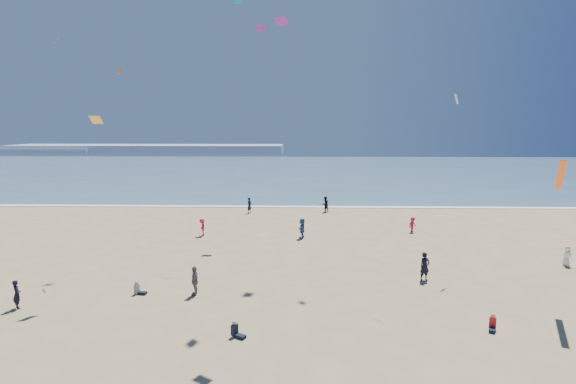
{
  "coord_description": "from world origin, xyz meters",
  "views": [
    {
      "loc": [
        2.59,
        -12.43,
        10.27
      ],
      "look_at": [
        2.0,
        8.0,
        7.32
      ],
      "focal_mm": 28.0,
      "sensor_mm": 36.0,
      "label": 1
    }
  ],
  "objects": [
    {
      "name": "ocean",
      "position": [
        0.0,
        95.0,
        0.03
      ],
      "size": [
        220.0,
        100.0,
        0.06
      ],
      "primitive_type": "cube",
      "color": "#476B84",
      "rests_on": "ground"
    },
    {
      "name": "surf_line",
      "position": [
        0.0,
        45.0,
        0.04
      ],
      "size": [
        220.0,
        1.2,
        0.08
      ],
      "primitive_type": "cube",
      "color": "white",
      "rests_on": "ground"
    },
    {
      "name": "headland_far",
      "position": [
        -60.0,
        170.0,
        1.6
      ],
      "size": [
        110.0,
        20.0,
        3.2
      ],
      "primitive_type": "cube",
      "color": "#7A8EA8",
      "rests_on": "ground"
    },
    {
      "name": "headland_near",
      "position": [
        -100.0,
        165.0,
        1.0
      ],
      "size": [
        40.0,
        14.0,
        2.0
      ],
      "primitive_type": "cube",
      "color": "#7A8EA8",
      "rests_on": "ground"
    },
    {
      "name": "standing_flyers",
      "position": [
        3.41,
        16.95,
        0.89
      ],
      "size": [
        40.31,
        45.42,
        1.95
      ],
      "color": "black",
      "rests_on": "ground"
    },
    {
      "name": "seated_group",
      "position": [
        2.75,
        6.11,
        0.42
      ],
      "size": [
        20.94,
        18.22,
        0.84
      ],
      "color": "silver",
      "rests_on": "ground"
    },
    {
      "name": "kites_aloft",
      "position": [
        9.67,
        12.69,
        14.94
      ],
      "size": [
        38.43,
        33.52,
        28.15
      ],
      "color": "orange",
      "rests_on": "ground"
    }
  ]
}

